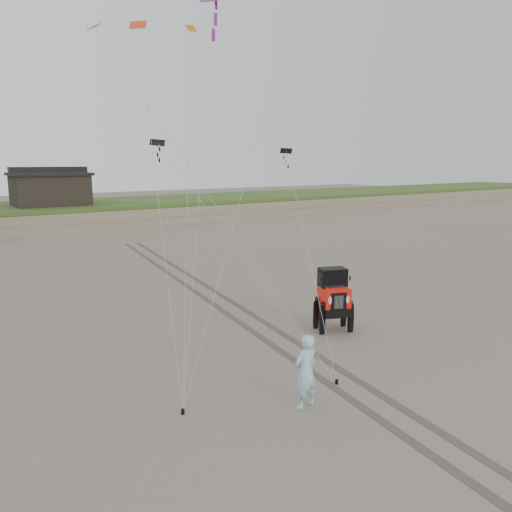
% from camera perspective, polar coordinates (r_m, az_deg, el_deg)
% --- Properties ---
extents(ground, '(160.00, 160.00, 0.00)m').
position_cam_1_polar(ground, '(13.86, 3.94, -12.99)').
color(ground, '#6B6054').
rests_on(ground, ground).
extents(dune_ridge, '(160.00, 14.25, 1.73)m').
position_cam_1_polar(dune_ridge, '(48.32, -24.73, 4.18)').
color(dune_ridge, '#7A6B54').
rests_on(dune_ridge, ground).
extents(cabin, '(6.40, 5.40, 3.35)m').
position_cam_1_polar(cabin, '(48.02, -22.49, 7.21)').
color(cabin, black).
rests_on(cabin, dune_ridge).
extents(jeep, '(3.46, 4.92, 1.68)m').
position_cam_1_polar(jeep, '(16.83, 8.85, -5.70)').
color(jeep, '#F8190C').
rests_on(jeep, ground).
extents(man, '(0.67, 0.47, 1.75)m').
position_cam_1_polar(man, '(11.72, 5.72, -12.98)').
color(man, '#88BDD3').
rests_on(man, ground).
extents(kite_flock, '(8.69, 5.18, 7.31)m').
position_cam_1_polar(kite_flock, '(21.40, -4.76, 25.37)').
color(kite_flock, black).
rests_on(kite_flock, ground).
extents(stake_main, '(0.08, 0.08, 0.12)m').
position_cam_1_polar(stake_main, '(11.83, -8.37, -17.18)').
color(stake_main, black).
rests_on(stake_main, ground).
extents(stake_aux, '(0.08, 0.08, 0.12)m').
position_cam_1_polar(stake_aux, '(13.25, 9.21, -14.00)').
color(stake_aux, black).
rests_on(stake_aux, ground).
extents(tire_tracks, '(5.22, 29.74, 0.01)m').
position_cam_1_polar(tire_tracks, '(21.23, -5.20, -4.48)').
color(tire_tracks, '#4C443D').
rests_on(tire_tracks, ground).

